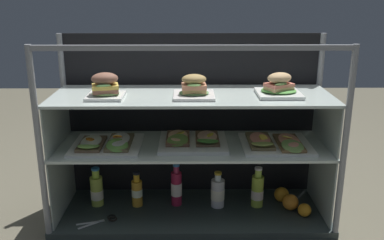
# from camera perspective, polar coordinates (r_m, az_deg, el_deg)

# --- Properties ---
(ground_plane) EXTENTS (6.00, 6.00, 0.02)m
(ground_plane) POSITION_cam_1_polar(r_m,az_deg,el_deg) (2.33, 0.00, -12.79)
(ground_plane) COLOR #615C4A
(ground_plane) RESTS_ON ground
(case_base_deck) EXTENTS (1.40, 0.48, 0.04)m
(case_base_deck) POSITION_cam_1_polar(r_m,az_deg,el_deg) (2.32, 0.00, -12.18)
(case_base_deck) COLOR #2D3837
(case_base_deck) RESTS_ON ground
(case_frame) EXTENTS (1.40, 0.48, 0.93)m
(case_frame) POSITION_cam_1_polar(r_m,az_deg,el_deg) (2.27, -0.03, 0.51)
(case_frame) COLOR gray
(case_frame) RESTS_ON ground
(riser_lower_tier) EXTENTS (1.35, 0.42, 0.35)m
(riser_lower_tier) POSITION_cam_1_polar(r_m,az_deg,el_deg) (2.23, 0.00, -7.85)
(riser_lower_tier) COLOR silver
(riser_lower_tier) RESTS_ON case_base_deck
(shelf_lower_glass) EXTENTS (1.36, 0.43, 0.01)m
(shelf_lower_glass) POSITION_cam_1_polar(r_m,az_deg,el_deg) (2.16, 0.00, -3.47)
(shelf_lower_glass) COLOR silver
(shelf_lower_glass) RESTS_ON riser_lower_tier
(riser_upper_tier) EXTENTS (1.35, 0.42, 0.25)m
(riser_upper_tier) POSITION_cam_1_polar(r_m,az_deg,el_deg) (2.12, 0.00, -0.17)
(riser_upper_tier) COLOR silver
(riser_upper_tier) RESTS_ON shelf_lower_glass
(shelf_upper_glass) EXTENTS (1.36, 0.43, 0.01)m
(shelf_upper_glass) POSITION_cam_1_polar(r_m,az_deg,el_deg) (2.08, 0.00, 3.25)
(shelf_upper_glass) COLOR silver
(shelf_upper_glass) RESTS_ON riser_upper_tier
(plated_roll_sandwich_mid_left) EXTENTS (0.17, 0.17, 0.12)m
(plated_roll_sandwich_mid_left) POSITION_cam_1_polar(r_m,az_deg,el_deg) (2.05, -11.51, 4.29)
(plated_roll_sandwich_mid_left) COLOR white
(plated_roll_sandwich_mid_left) RESTS_ON shelf_upper_glass
(plated_roll_sandwich_far_right) EXTENTS (0.19, 0.19, 0.11)m
(plated_roll_sandwich_far_right) POSITION_cam_1_polar(r_m,az_deg,el_deg) (2.02, 0.26, 4.24)
(plated_roll_sandwich_far_right) COLOR white
(plated_roll_sandwich_far_right) RESTS_ON shelf_upper_glass
(plated_roll_sandwich_near_right_corner) EXTENTS (0.21, 0.21, 0.11)m
(plated_roll_sandwich_near_right_corner) POSITION_cam_1_polar(r_m,az_deg,el_deg) (2.09, 11.53, 4.29)
(plated_roll_sandwich_near_right_corner) COLOR white
(plated_roll_sandwich_near_right_corner) RESTS_ON shelf_upper_glass
(open_sandwich_tray_left_of_center) EXTENTS (0.34, 0.32, 0.06)m
(open_sandwich_tray_left_of_center) POSITION_cam_1_polar(r_m,az_deg,el_deg) (2.16, -11.31, -3.09)
(open_sandwich_tray_left_of_center) COLOR white
(open_sandwich_tray_left_of_center) RESTS_ON shelf_lower_glass
(open_sandwich_tray_mid_left) EXTENTS (0.34, 0.32, 0.06)m
(open_sandwich_tray_mid_left) POSITION_cam_1_polar(r_m,az_deg,el_deg) (2.16, 0.04, -2.72)
(open_sandwich_tray_mid_left) COLOR white
(open_sandwich_tray_mid_left) RESTS_ON shelf_lower_glass
(open_sandwich_tray_mid_right) EXTENTS (0.34, 0.32, 0.06)m
(open_sandwich_tray_mid_right) POSITION_cam_1_polar(r_m,az_deg,el_deg) (2.17, 11.10, -3.00)
(open_sandwich_tray_mid_right) COLOR white
(open_sandwich_tray_mid_right) RESTS_ON shelf_lower_glass
(juice_bottle_near_post) EXTENTS (0.07, 0.07, 0.21)m
(juice_bottle_near_post) POSITION_cam_1_polar(r_m,az_deg,el_deg) (2.37, -12.59, -9.14)
(juice_bottle_near_post) COLOR #B6C94E
(juice_bottle_near_post) RESTS_ON case_base_deck
(juice_bottle_back_left) EXTENTS (0.06, 0.06, 0.19)m
(juice_bottle_back_left) POSITION_cam_1_polar(r_m,az_deg,el_deg) (2.33, -7.35, -9.46)
(juice_bottle_back_left) COLOR gold
(juice_bottle_back_left) RESTS_ON case_base_deck
(juice_bottle_front_fourth) EXTENTS (0.06, 0.06, 0.23)m
(juice_bottle_front_fourth) POSITION_cam_1_polar(r_m,az_deg,el_deg) (2.31, -2.09, -9.00)
(juice_bottle_front_fourth) COLOR #A21E40
(juice_bottle_front_fourth) RESTS_ON case_base_deck
(juice_bottle_back_right) EXTENTS (0.07, 0.07, 0.20)m
(juice_bottle_back_right) POSITION_cam_1_polar(r_m,az_deg,el_deg) (2.31, 3.45, -9.64)
(juice_bottle_back_right) COLOR silver
(juice_bottle_back_right) RESTS_ON case_base_deck
(juice_bottle_front_right_end) EXTENTS (0.07, 0.07, 0.22)m
(juice_bottle_front_right_end) POSITION_cam_1_polar(r_m,az_deg,el_deg) (2.33, 8.73, -9.28)
(juice_bottle_front_right_end) COLOR #B1C943
(juice_bottle_front_right_end) RESTS_ON case_base_deck
(orange_fruit_beside_bottles) EXTENTS (0.08, 0.08, 0.08)m
(orange_fruit_beside_bottles) POSITION_cam_1_polar(r_m,az_deg,el_deg) (2.34, 13.01, -10.63)
(orange_fruit_beside_bottles) COLOR orange
(orange_fruit_beside_bottles) RESTS_ON case_base_deck
(orange_fruit_near_left_post) EXTENTS (0.08, 0.08, 0.08)m
(orange_fruit_near_left_post) POSITION_cam_1_polar(r_m,az_deg,el_deg) (2.42, 11.86, -9.70)
(orange_fruit_near_left_post) COLOR orange
(orange_fruit_near_left_post) RESTS_ON case_base_deck
(orange_fruit_rolled_forward) EXTENTS (0.07, 0.07, 0.07)m
(orange_fruit_rolled_forward) POSITION_cam_1_polar(r_m,az_deg,el_deg) (2.30, 14.79, -11.54)
(orange_fruit_rolled_forward) COLOR orange
(orange_fruit_rolled_forward) RESTS_ON case_base_deck
(kitchen_scissors) EXTENTS (0.20, 0.14, 0.01)m
(kitchen_scissors) POSITION_cam_1_polar(r_m,az_deg,el_deg) (2.25, -11.33, -12.88)
(kitchen_scissors) COLOR silver
(kitchen_scissors) RESTS_ON case_base_deck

